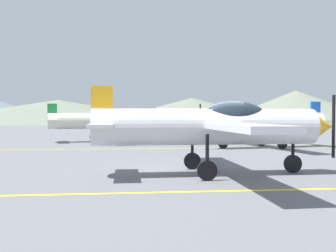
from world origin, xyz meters
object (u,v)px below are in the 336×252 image
Objects in this scene: airplane_near at (215,125)px; airplane_mid at (264,121)px; airplane_far at (102,120)px; car_sedan at (263,126)px; airplane_back at (130,119)px.

airplane_mid is (5.34, 9.84, 0.00)m from airplane_near.
airplane_near and airplane_far have the same top height.
airplane_near is 17.13m from airplane_far.
airplane_near is 1.00× the size of airplane_mid.
airplane_mid reaches higher than car_sedan.
airplane_back is at bearing 80.83° from airplane_far.
airplane_far is 13.04m from airplane_back.
airplane_mid is at bearing -32.94° from airplane_far.
airplane_back is (-8.10, 19.47, 0.00)m from airplane_mid.
airplane_far is 19.50m from car_sedan.
airplane_mid is 1.00× the size of airplane_far.
airplane_mid is at bearing 61.52° from airplane_near.
airplane_near is 1.00× the size of airplane_far.
airplane_back reaches higher than car_sedan.
airplane_far is at bearing -99.17° from airplane_back.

